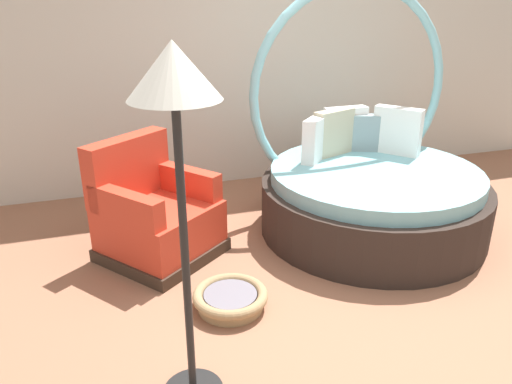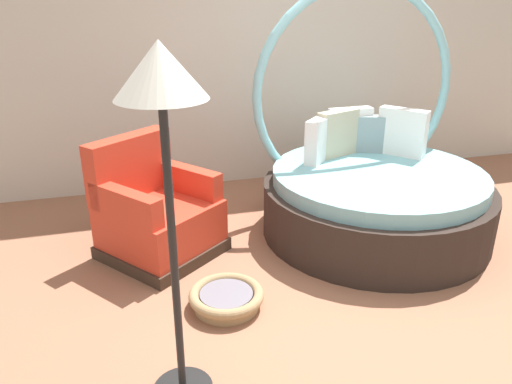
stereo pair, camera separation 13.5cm
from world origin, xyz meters
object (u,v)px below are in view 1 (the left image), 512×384
(pet_basket, at_px, (230,298))
(floor_lamp, at_px, (176,111))
(red_armchair, at_px, (155,217))
(round_daybed, at_px, (369,185))

(pet_basket, relative_size, floor_lamp, 0.28)
(floor_lamp, bearing_deg, red_armchair, 89.72)
(round_daybed, height_order, floor_lamp, round_daybed)
(round_daybed, bearing_deg, pet_basket, -150.60)
(red_armchair, height_order, floor_lamp, floor_lamp)
(round_daybed, distance_m, pet_basket, 1.75)
(red_armchair, bearing_deg, round_daybed, -1.79)
(red_armchair, relative_size, floor_lamp, 0.62)
(pet_basket, bearing_deg, red_armchair, 112.82)
(round_daybed, height_order, pet_basket, round_daybed)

